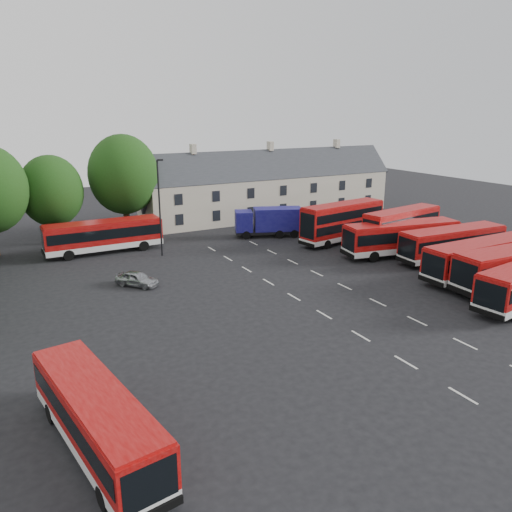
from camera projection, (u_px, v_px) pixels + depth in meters
The scene contains 13 objects.
ground at pixel (308, 305), 37.32m from camera, with size 140.00×140.00×0.00m, color black.
lane_markings at pixel (320, 292), 40.15m from camera, with size 5.15×33.80×0.01m.
terrace_houses at pixel (270, 188), 67.95m from camera, with size 35.70×7.13×10.06m.
bus_row_c at pixel (480, 256), 42.89m from camera, with size 11.59×2.78×3.27m.
bus_row_d at pixel (453, 241), 47.96m from camera, with size 11.48×3.21×3.21m.
bus_row_e at pixel (401, 236), 49.67m from camera, with size 12.20×4.70×3.37m.
bus_dd_south at pixel (401, 226), 52.30m from camera, with size 10.31×3.91×4.13m.
bus_dd_north at pixel (342, 220), 54.64m from camera, with size 10.79×3.98×4.32m.
bus_west at pixel (96, 414), 20.94m from camera, with size 3.88×10.58×2.92m.
bus_north at pixel (104, 234), 50.64m from camera, with size 11.57×2.70×3.27m.
box_truck at pixel (269, 221), 57.26m from camera, with size 7.91×5.01×3.31m.
silver_car at pixel (137, 279), 41.31m from camera, with size 1.48×3.67×1.25m, color #A5A8AD.
lamppost at pixel (160, 205), 48.69m from camera, with size 0.66×0.44×9.58m.
Camera 1 is at (-20.04, -28.69, 14.03)m, focal length 35.00 mm.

